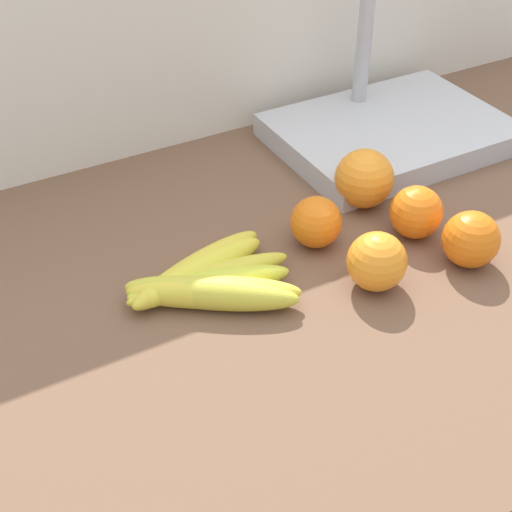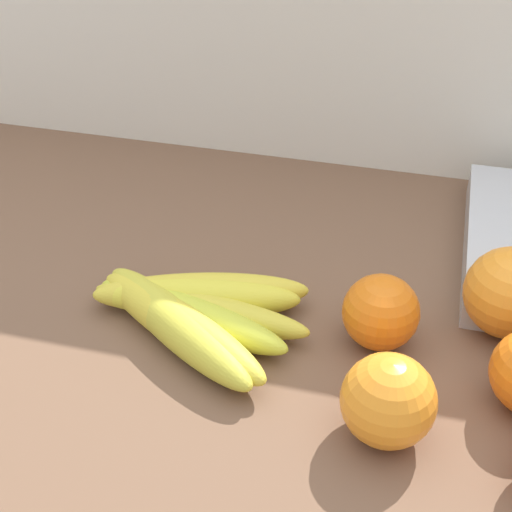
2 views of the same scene
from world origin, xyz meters
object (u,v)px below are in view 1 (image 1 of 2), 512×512
object	(u,v)px
orange_back_right	(316,222)
banana_bunch	(207,282)
orange_far_right	(471,239)
orange_right	(377,261)
sink_basin	(390,130)
orange_back_left	(414,211)
orange_center	(364,179)

from	to	relation	value
orange_back_right	banana_bunch	bearing A→B (deg)	-171.79
banana_bunch	orange_far_right	bearing A→B (deg)	-17.96
orange_right	orange_back_right	xyz separation A→B (m)	(-0.02, 0.11, -0.00)
banana_bunch	orange_far_right	world-z (taller)	orange_far_right
banana_bunch	orange_right	bearing A→B (deg)	-23.83
orange_right	banana_bunch	bearing A→B (deg)	156.17
orange_right	orange_far_right	distance (m)	0.13
orange_right	sink_basin	xyz separation A→B (m)	(0.23, 0.28, -0.01)
orange_back_right	sink_basin	world-z (taller)	sink_basin
orange_back_left	orange_back_right	bearing A→B (deg)	161.44
banana_bunch	orange_far_right	distance (m)	0.33
orange_center	sink_basin	distance (m)	0.19
orange_back_right	orange_far_right	size ratio (longest dim) A/B	0.94
orange_center	orange_far_right	size ratio (longest dim) A/B	1.15
orange_far_right	sink_basin	size ratio (longest dim) A/B	0.20
orange_back_left	orange_right	world-z (taller)	orange_right
orange_far_right	sink_basin	distance (m)	0.31
banana_bunch	orange_right	world-z (taller)	orange_right
orange_back_left	sink_basin	bearing A→B (deg)	60.26
orange_right	orange_center	size ratio (longest dim) A/B	0.88
banana_bunch	sink_basin	bearing A→B (deg)	25.10
orange_center	sink_basin	world-z (taller)	sink_basin
orange_right	orange_far_right	xyz separation A→B (m)	(0.13, -0.02, -0.00)
orange_right	orange_far_right	bearing A→B (deg)	-8.82
orange_back_left	orange_center	distance (m)	0.09
orange_back_left	orange_far_right	xyz separation A→B (m)	(0.02, -0.08, 0.00)
orange_back_left	orange_back_right	xyz separation A→B (m)	(-0.13, 0.04, -0.00)
banana_bunch	orange_right	distance (m)	0.20
banana_bunch	orange_center	bearing A→B (deg)	14.42
banana_bunch	orange_back_left	world-z (taller)	orange_back_left
orange_back_right	orange_center	xyz separation A→B (m)	(0.11, 0.05, 0.01)
banana_bunch	orange_center	distance (m)	0.29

